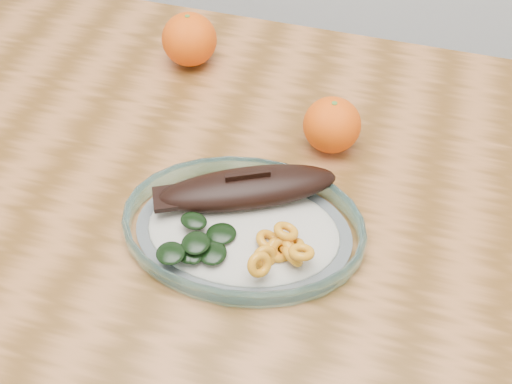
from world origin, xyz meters
TOP-DOWN VIEW (x-y plane):
  - dining_table at (0.00, 0.00)m, footprint 1.20×0.80m
  - plated_meal at (0.08, -0.10)m, footprint 0.62×0.62m
  - orange_left at (-0.11, 0.24)m, footprint 0.09×0.09m
  - orange_right at (0.16, 0.10)m, footprint 0.08×0.08m

SIDE VIEW (x-z plane):
  - dining_table at x=0.00m, z-range 0.28..1.03m
  - plated_meal at x=0.08m, z-range 0.73..0.81m
  - orange_right at x=0.16m, z-range 0.75..0.83m
  - orange_left at x=-0.11m, z-range 0.75..0.84m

